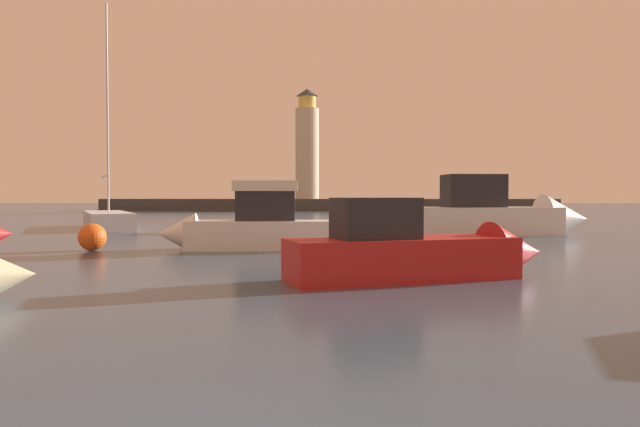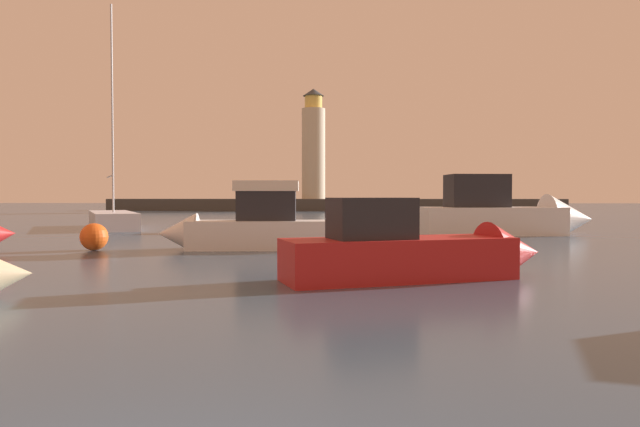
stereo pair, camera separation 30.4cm
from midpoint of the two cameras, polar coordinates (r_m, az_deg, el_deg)
ground_plane at (r=40.10m, az=0.76°, el=-1.15°), size 223.70×223.70×0.00m
breakwater at (r=77.34m, az=1.49°, el=0.87°), size 60.69×4.26×1.60m
lighthouse at (r=77.69m, az=-0.54°, el=6.63°), size 3.14×3.14×14.78m
motorboat_0 at (r=31.81m, az=-4.85°, el=-0.86°), size 2.32×6.36×2.47m
motorboat_1 at (r=32.14m, az=18.86°, el=-0.16°), size 9.56×3.80×3.73m
motorboat_2 at (r=22.21m, az=-7.20°, el=-1.31°), size 6.68×2.01×2.82m
motorboat_5 at (r=14.61m, az=11.00°, el=-3.73°), size 7.11×3.91×2.29m
sailboat_moored at (r=38.31m, az=-19.71°, el=-0.53°), size 6.03×8.84×13.71m
mooring_buoy at (r=23.20m, az=-21.17°, el=-2.17°), size 1.03×1.03×1.03m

